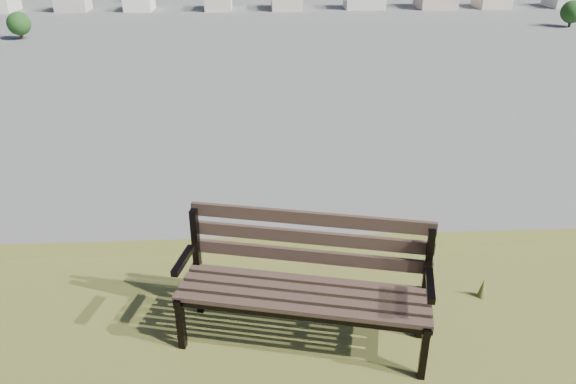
{
  "coord_description": "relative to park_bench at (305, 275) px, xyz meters",
  "views": [
    {
      "loc": [
        0.54,
        -0.61,
        27.9
      ],
      "look_at": [
        0.83,
        4.71,
        25.3
      ],
      "focal_mm": 35.0,
      "sensor_mm": 36.0,
      "label": 1
    }
  ],
  "objects": [
    {
      "name": "park_bench",
      "position": [
        0.0,
        0.0,
        0.0
      ],
      "size": [
        1.91,
        0.99,
        0.96
      ],
      "rotation": [
        0.0,
        0.0,
        -0.23
      ],
      "color": "#433127",
      "rests_on": "hilltop_mesa"
    }
  ]
}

